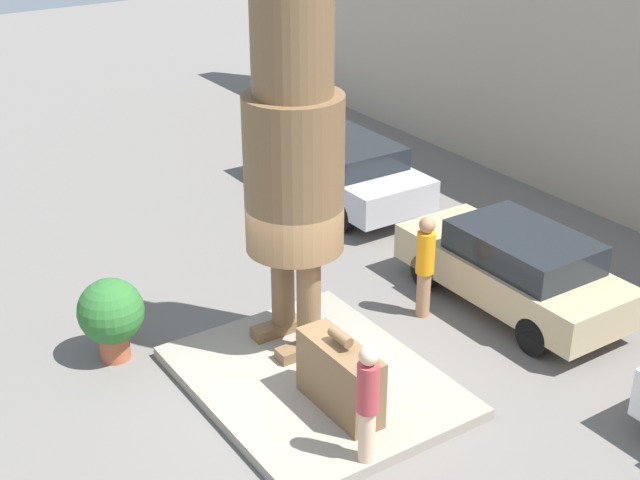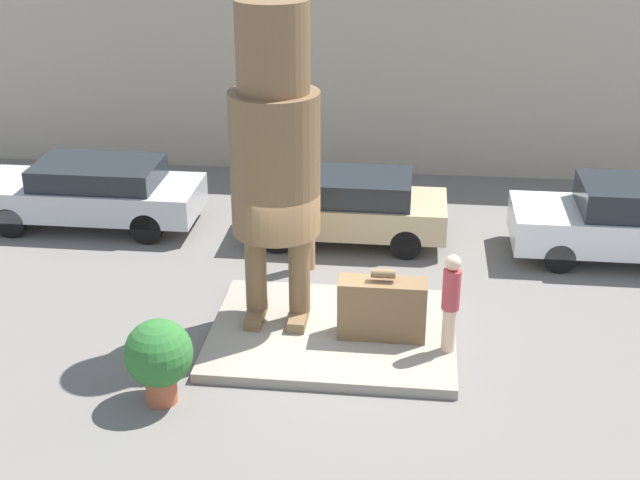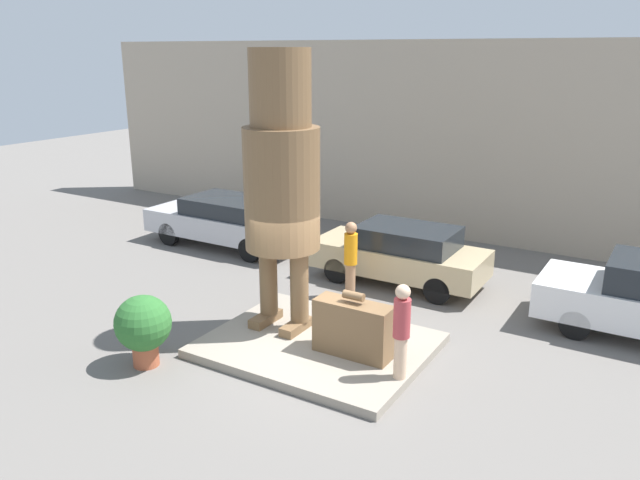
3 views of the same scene
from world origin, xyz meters
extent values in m
plane|color=slate|center=(0.00, 0.00, 0.00)|extent=(60.00, 60.00, 0.00)
cube|color=gray|center=(0.00, 0.00, 0.09)|extent=(4.10, 3.29, 0.17)
cube|color=tan|center=(0.00, 8.71, 2.90)|extent=(28.00, 0.60, 5.80)
cube|color=brown|center=(-1.35, 0.17, 0.26)|extent=(0.29, 0.83, 0.18)
cube|color=brown|center=(-0.60, 0.17, 0.26)|extent=(0.29, 0.83, 0.18)
cylinder|color=brown|center=(-1.35, 0.30, 1.08)|extent=(0.36, 0.36, 1.46)
cylinder|color=brown|center=(-0.60, 0.30, 1.08)|extent=(0.36, 0.36, 1.46)
cylinder|color=brown|center=(-0.98, 0.30, 2.98)|extent=(1.46, 1.46, 2.34)
cylinder|color=brown|center=(-0.98, 0.30, 4.85)|extent=(1.14, 1.14, 1.40)
cube|color=brown|center=(0.82, -0.12, 0.68)|extent=(1.45, 0.51, 1.01)
cylinder|color=brown|center=(0.82, -0.12, 1.32)|extent=(0.40, 0.15, 0.15)
cylinder|color=beige|center=(1.91, -0.46, 0.55)|extent=(0.22, 0.22, 0.76)
cylinder|color=#B23D42|center=(1.91, -0.46, 1.27)|extent=(0.29, 0.29, 0.68)
sphere|color=beige|center=(1.91, -0.46, 1.73)|extent=(0.25, 0.25, 0.25)
cube|color=#B7B7BC|center=(-5.74, 4.31, 0.66)|extent=(4.78, 1.85, 0.65)
cube|color=#1E2328|center=(-5.50, 4.31, 1.22)|extent=(2.63, 1.66, 0.46)
cylinder|color=black|center=(-7.22, 3.47, 0.33)|extent=(0.67, 0.18, 0.67)
cylinder|color=black|center=(-7.22, 5.14, 0.33)|extent=(0.67, 0.18, 0.67)
cylinder|color=black|center=(-4.25, 3.47, 0.33)|extent=(0.67, 0.18, 0.67)
cylinder|color=black|center=(-4.25, 5.14, 0.33)|extent=(0.67, 0.18, 0.67)
cube|color=tan|center=(-0.16, 4.09, 0.63)|extent=(4.21, 1.71, 0.64)
cube|color=#1E2328|center=(0.05, 4.09, 1.21)|extent=(2.31, 1.54, 0.50)
cylinder|color=black|center=(-1.47, 3.32, 0.31)|extent=(0.63, 0.18, 0.63)
cylinder|color=black|center=(-1.47, 4.85, 0.31)|extent=(0.63, 0.18, 0.63)
cylinder|color=black|center=(1.14, 3.32, 0.31)|extent=(0.63, 0.18, 0.63)
cylinder|color=black|center=(1.14, 4.85, 0.31)|extent=(0.63, 0.18, 0.63)
cube|color=silver|center=(5.57, 3.85, 0.66)|extent=(4.65, 1.83, 0.72)
cylinder|color=black|center=(4.13, 3.03, 0.30)|extent=(0.60, 0.18, 0.60)
cylinder|color=black|center=(4.13, 4.67, 0.30)|extent=(0.60, 0.18, 0.60)
cylinder|color=#AD5638|center=(-2.36, -2.14, 0.20)|extent=(0.47, 0.47, 0.40)
sphere|color=#2D6B2D|center=(-2.36, -2.14, 0.83)|extent=(1.02, 1.02, 1.02)
cylinder|color=#A87A56|center=(-0.73, 2.66, 0.41)|extent=(0.23, 0.23, 0.81)
cylinder|color=orange|center=(-0.73, 2.66, 1.17)|extent=(0.31, 0.31, 0.72)
sphere|color=#A87A56|center=(-0.73, 2.66, 1.67)|extent=(0.27, 0.27, 0.27)
camera|label=1|loc=(9.13, -5.99, 7.62)|focal=50.00mm
camera|label=2|loc=(1.25, -13.04, 7.64)|focal=50.00mm
camera|label=3|loc=(5.62, -9.27, 5.51)|focal=35.00mm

